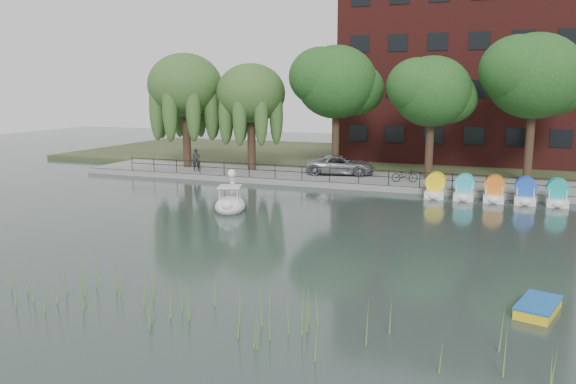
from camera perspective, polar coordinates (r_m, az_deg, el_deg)
The scene contains 18 objects.
ground_plane at distance 26.04m, azimuth -4.18°, elevation -4.22°, with size 120.00×120.00×0.00m, color #3A4945.
promenade at distance 40.76m, azimuth 5.36°, elevation 1.35°, with size 40.00×6.00×0.40m, color gray.
kerb at distance 37.96m, azimuth 4.16°, elevation 0.70°, with size 40.00×0.25×0.40m, color gray.
land_strip at distance 54.26m, azimuth 9.34°, elevation 3.47°, with size 60.00×22.00×0.36m, color #47512D.
railing at distance 38.00m, azimuth 4.27°, elevation 2.15°, with size 32.00×0.05×1.00m.
apartment_building at distance 52.99m, azimuth 17.26°, elevation 12.94°, with size 20.00×10.07×18.00m.
willow_left at distance 45.91m, azimuth -10.42°, elevation 10.59°, with size 5.88×5.88×9.01m.
willow_mid at distance 43.78m, azimuth -3.78°, elevation 9.94°, with size 5.32×5.32×8.15m.
broadleaf_center at distance 42.46m, azimuth 4.93°, elevation 11.01°, with size 6.00×6.00×9.25m.
broadleaf_right at distance 40.59m, azimuth 14.40°, elevation 9.81°, with size 5.40×5.40×8.32m.
broadleaf_far at distance 41.36m, azimuth 23.76°, elevation 10.67°, with size 6.30×6.30×9.71m.
minivan at distance 41.37m, azimuth 5.32°, elevation 2.89°, with size 5.77×2.65×1.61m, color gray.
bicycle at distance 38.66m, azimuth 11.77°, elevation 1.74°, with size 1.72×0.60×1.00m, color gray.
pedestrian at distance 43.36m, azimuth -9.31°, elevation 3.38°, with size 0.71×0.48×1.98m, color black.
swan_boat at distance 30.79m, azimuth -5.90°, elevation -1.06°, with size 2.38×2.98×2.20m.
pedal_boat_row at distance 35.57m, azimuth 20.22°, elevation 0.10°, with size 7.95×1.70×1.40m.
yellow_rowboat at distance 18.53m, azimuth 24.07°, elevation -10.61°, with size 1.49×2.14×0.36m.
reed_bank at distance 16.98m, azimuth -11.76°, elevation -10.33°, with size 24.00×2.40×1.20m.
Camera 1 is at (10.72, -22.81, 6.52)m, focal length 35.00 mm.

